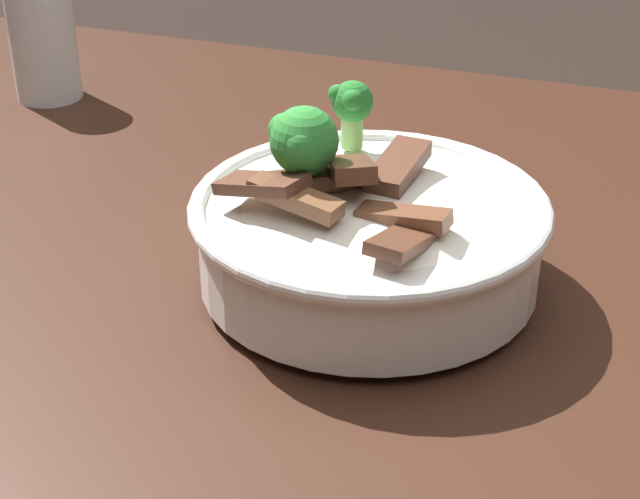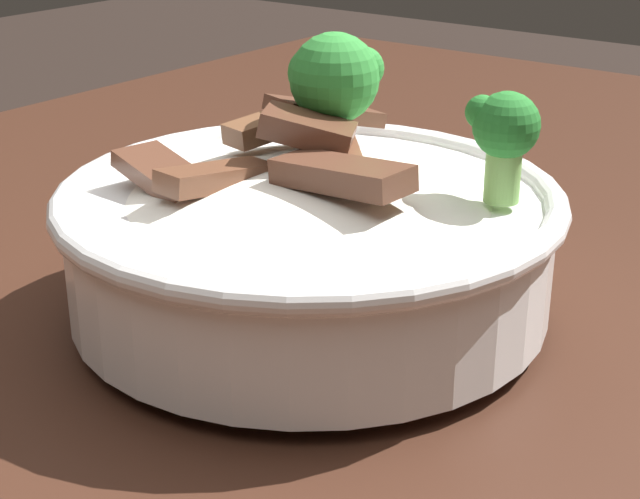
{
  "view_description": "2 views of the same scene",
  "coord_description": "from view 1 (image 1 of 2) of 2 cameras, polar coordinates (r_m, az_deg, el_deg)",
  "views": [
    {
      "loc": [
        -0.04,
        0.58,
        1.17
      ],
      "look_at": [
        0.16,
        0.03,
        0.84
      ],
      "focal_mm": 56.84,
      "sensor_mm": 36.0,
      "label": 1
    },
    {
      "loc": [
        -0.21,
        -0.27,
        1.02
      ],
      "look_at": [
        0.12,
        -0.02,
        0.84
      ],
      "focal_mm": 55.53,
      "sensor_mm": 36.0,
      "label": 2
    }
  ],
  "objects": [
    {
      "name": "dining_table",
      "position": [
        0.74,
        12.92,
        -9.75
      ],
      "size": [
        1.55,
        0.93,
        0.8
      ],
      "color": "#381E14",
      "rests_on": "ground"
    },
    {
      "name": "rice_bowl",
      "position": [
        0.69,
        2.77,
        1.28
      ],
      "size": [
        0.25,
        0.25,
        0.14
      ],
      "color": "white",
      "rests_on": "dining_table"
    },
    {
      "name": "drinking_glass",
      "position": [
        1.07,
        -15.27,
        10.79
      ],
      "size": [
        0.07,
        0.07,
        0.11
      ],
      "color": "white",
      "rests_on": "dining_table"
    }
  ]
}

